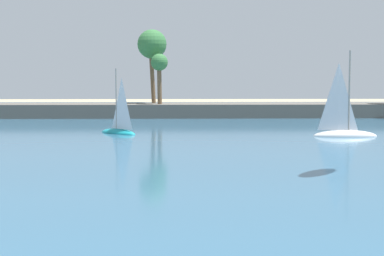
{
  "coord_description": "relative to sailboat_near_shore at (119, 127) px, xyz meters",
  "views": [
    {
      "loc": [
        0.86,
        -4.06,
        5.98
      ],
      "look_at": [
        1.28,
        13.91,
        4.34
      ],
      "focal_mm": 58.35,
      "sensor_mm": 36.0,
      "label": 1
    }
  ],
  "objects": [
    {
      "name": "sea",
      "position": [
        4.73,
        7.22,
        -0.63
      ],
      "size": [
        220.0,
        108.69,
        0.06
      ],
      "primitive_type": "cube",
      "color": "#33607F",
      "rests_on": "ground"
    },
    {
      "name": "palm_headland",
      "position": [
        10.9,
        21.51,
        2.4
      ],
      "size": [
        98.71,
        6.6,
        13.31
      ],
      "color": "#605B54",
      "rests_on": "ground"
    },
    {
      "name": "sailboat_near_shore",
      "position": [
        0.0,
        0.0,
        0.0
      ],
      "size": [
        4.26,
        4.16,
        6.64
      ],
      "color": "teal",
      "rests_on": "sea"
    },
    {
      "name": "sailboat_far_left",
      "position": [
        20.78,
        -2.97,
        0.16
      ],
      "size": [
        5.86,
        2.03,
        8.38
      ],
      "color": "white",
      "rests_on": "sea"
    }
  ]
}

